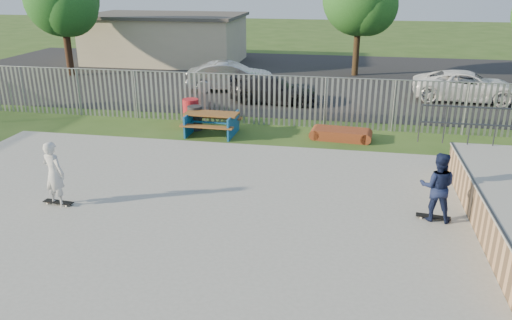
% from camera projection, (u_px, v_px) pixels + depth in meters
% --- Properties ---
extents(ground, '(120.00, 120.00, 0.00)m').
position_uv_depth(ground, '(152.00, 225.00, 12.03)').
color(ground, '#31511B').
rests_on(ground, ground).
extents(concrete_slab, '(15.00, 12.00, 0.15)m').
position_uv_depth(concrete_slab, '(152.00, 223.00, 12.01)').
color(concrete_slab, gray).
rests_on(concrete_slab, ground).
extents(fence, '(26.04, 16.02, 2.00)m').
position_uv_depth(fence, '(234.00, 133.00, 15.74)').
color(fence, gray).
rests_on(fence, ground).
extents(picnic_table, '(2.04, 1.70, 0.84)m').
position_uv_depth(picnic_table, '(212.00, 123.00, 18.76)').
color(picnic_table, brown).
rests_on(picnic_table, ground).
extents(funbox, '(1.93, 1.09, 0.37)m').
position_uv_depth(funbox, '(341.00, 134.00, 18.28)').
color(funbox, maroon).
rests_on(funbox, ground).
extents(trash_bin_red, '(0.63, 0.63, 1.06)m').
position_uv_depth(trash_bin_red, '(191.00, 112.00, 19.90)').
color(trash_bin_red, '#B21B22').
rests_on(trash_bin_red, ground).
extents(trash_bin_grey, '(0.56, 0.56, 0.94)m').
position_uv_depth(trash_bin_grey, '(195.00, 118.00, 19.31)').
color(trash_bin_grey, '#262629').
rests_on(trash_bin_grey, ground).
extents(parking_lot, '(40.00, 18.00, 0.02)m').
position_uv_depth(parking_lot, '(272.00, 77.00, 29.54)').
color(parking_lot, black).
rests_on(parking_lot, ground).
extents(car_silver, '(4.66, 2.36, 1.47)m').
position_uv_depth(car_silver, '(231.00, 76.00, 25.72)').
color(car_silver, '#B0B0B5').
rests_on(car_silver, parking_lot).
extents(car_dark, '(4.26, 1.91, 1.21)m').
position_uv_depth(car_dark, '(274.00, 90.00, 23.28)').
color(car_dark, black).
rests_on(car_dark, parking_lot).
extents(car_white, '(5.16, 2.72, 1.39)m').
position_uv_depth(car_white, '(467.00, 86.00, 23.65)').
color(car_white, white).
rests_on(car_white, parking_lot).
extents(building, '(10.40, 6.40, 3.20)m').
position_uv_depth(building, '(166.00, 38.00, 34.03)').
color(building, beige).
rests_on(building, ground).
extents(tree_left, '(4.18, 4.18, 6.45)m').
position_uv_depth(tree_left, '(62.00, 0.00, 28.43)').
color(tree_left, '#3A2317').
rests_on(tree_left, ground).
extents(skateboard_a, '(0.82, 0.30, 0.08)m').
position_uv_depth(skateboard_a, '(433.00, 217.00, 12.01)').
color(skateboard_a, black).
rests_on(skateboard_a, concrete_slab).
extents(skateboard_b, '(0.81, 0.27, 0.08)m').
position_uv_depth(skateboard_b, '(58.00, 203.00, 12.78)').
color(skateboard_b, black).
rests_on(skateboard_b, concrete_slab).
extents(skater_navy, '(0.90, 0.74, 1.69)m').
position_uv_depth(skater_navy, '(437.00, 187.00, 11.73)').
color(skater_navy, '#131B3D').
rests_on(skater_navy, concrete_slab).
extents(skater_white, '(0.70, 0.55, 1.69)m').
position_uv_depth(skater_white, '(54.00, 174.00, 12.50)').
color(skater_white, silver).
rests_on(skater_white, concrete_slab).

